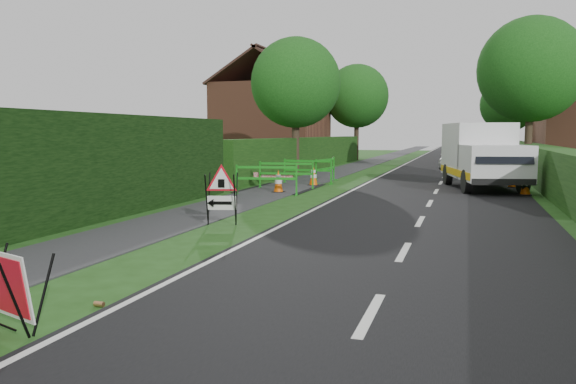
# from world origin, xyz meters

# --- Properties ---
(ground) EXTENTS (120.00, 120.00, 0.00)m
(ground) POSITION_xyz_m (0.00, 0.00, 0.00)
(ground) COLOR #1E4714
(ground) RESTS_ON ground
(road_surface) EXTENTS (6.00, 90.00, 0.02)m
(road_surface) POSITION_xyz_m (2.50, 35.00, 0.00)
(road_surface) COLOR black
(road_surface) RESTS_ON ground
(footpath) EXTENTS (2.00, 90.00, 0.02)m
(footpath) POSITION_xyz_m (-3.00, 35.00, 0.01)
(footpath) COLOR #2D2D30
(footpath) RESTS_ON ground
(hedge_west_near) EXTENTS (1.10, 18.00, 2.50)m
(hedge_west_near) POSITION_xyz_m (-5.00, 0.00, 0.00)
(hedge_west_near) COLOR black
(hedge_west_near) RESTS_ON ground
(hedge_west_far) EXTENTS (1.00, 24.00, 1.80)m
(hedge_west_far) POSITION_xyz_m (-5.00, 22.00, 0.00)
(hedge_west_far) COLOR #14380F
(hedge_west_far) RESTS_ON ground
(hedge_east) EXTENTS (1.20, 50.00, 1.50)m
(hedge_east) POSITION_xyz_m (6.50, 16.00, 0.00)
(hedge_east) COLOR #14380F
(hedge_east) RESTS_ON ground
(house_west) EXTENTS (7.50, 7.40, 7.88)m
(house_west) POSITION_xyz_m (-10.00, 30.00, 2.90)
(house_west) COLOR brown
(house_west) RESTS_ON ground
(tree_nw) EXTENTS (4.40, 4.40, 6.70)m
(tree_nw) POSITION_xyz_m (-4.60, 18.00, 4.48)
(tree_nw) COLOR #2D2116
(tree_nw) RESTS_ON ground
(tree_ne) EXTENTS (5.20, 5.20, 7.79)m
(tree_ne) POSITION_xyz_m (6.40, 22.00, 5.17)
(tree_ne) COLOR #2D2116
(tree_ne) RESTS_ON ground
(tree_fw) EXTENTS (4.80, 4.80, 7.24)m
(tree_fw) POSITION_xyz_m (-4.60, 34.00, 4.83)
(tree_fw) COLOR #2D2116
(tree_fw) RESTS_ON ground
(tree_fe) EXTENTS (4.20, 4.20, 6.33)m
(tree_fe) POSITION_xyz_m (6.40, 38.00, 4.22)
(tree_fe) COLOR #2D2116
(tree_fe) RESTS_ON ground
(red_rect_sign) EXTENTS (1.10, 0.86, 0.83)m
(red_rect_sign) POSITION_xyz_m (-1.06, -4.09, 0.48)
(red_rect_sign) COLOR black
(red_rect_sign) RESTS_ON ground
(triangle_sign) EXTENTS (0.96, 0.96, 1.15)m
(triangle_sign) POSITION_xyz_m (-1.67, 2.61, 0.80)
(triangle_sign) COLOR black
(triangle_sign) RESTS_ON ground
(works_van) EXTENTS (3.15, 5.59, 2.41)m
(works_van) POSITION_xyz_m (4.01, 13.19, 1.28)
(works_van) COLOR silver
(works_van) RESTS_ON ground
(traffic_cone_0) EXTENTS (0.38, 0.38, 0.79)m
(traffic_cone_0) POSITION_xyz_m (5.36, 11.34, 0.39)
(traffic_cone_0) COLOR black
(traffic_cone_0) RESTS_ON ground
(traffic_cone_1) EXTENTS (0.38, 0.38, 0.79)m
(traffic_cone_1) POSITION_xyz_m (5.15, 14.00, 0.39)
(traffic_cone_1) COLOR black
(traffic_cone_1) RESTS_ON ground
(traffic_cone_2) EXTENTS (0.38, 0.38, 0.79)m
(traffic_cone_2) POSITION_xyz_m (4.72, 15.50, 0.39)
(traffic_cone_2) COLOR black
(traffic_cone_2) RESTS_ON ground
(traffic_cone_3) EXTENTS (0.38, 0.38, 0.79)m
(traffic_cone_3) POSITION_xyz_m (-2.68, 9.63, 0.39)
(traffic_cone_3) COLOR black
(traffic_cone_3) RESTS_ON ground
(traffic_cone_4) EXTENTS (0.38, 0.38, 0.79)m
(traffic_cone_4) POSITION_xyz_m (-2.19, 12.44, 0.39)
(traffic_cone_4) COLOR black
(traffic_cone_4) RESTS_ON ground
(ped_barrier_0) EXTENTS (2.09, 0.73, 1.00)m
(ped_barrier_0) POSITION_xyz_m (-2.81, 8.78, 0.63)
(ped_barrier_0) COLOR #188819
(ped_barrier_0) RESTS_ON ground
(ped_barrier_1) EXTENTS (2.09, 0.58, 1.00)m
(ped_barrier_1) POSITION_xyz_m (-2.88, 11.14, 0.63)
(ped_barrier_1) COLOR #188819
(ped_barrier_1) RESTS_ON ground
(ped_barrier_2) EXTENTS (2.08, 0.49, 1.00)m
(ped_barrier_2) POSITION_xyz_m (-2.64, 13.23, 0.63)
(ped_barrier_2) COLOR #188819
(ped_barrier_2) RESTS_ON ground
(ped_barrier_3) EXTENTS (0.63, 2.09, 1.00)m
(ped_barrier_3) POSITION_xyz_m (-2.17, 14.28, 0.63)
(ped_barrier_3) COLOR #188819
(ped_barrier_3) RESTS_ON ground
(redwhite_plank) EXTENTS (1.50, 0.20, 0.25)m
(redwhite_plank) POSITION_xyz_m (-3.40, 11.17, 0.00)
(redwhite_plank) COLOR red
(redwhite_plank) RESTS_ON ground
(litter_can) EXTENTS (0.12, 0.07, 0.07)m
(litter_can) POSITION_xyz_m (-0.60, -3.14, 0.00)
(litter_can) COLOR #BF7F4C
(litter_can) RESTS_ON ground
(hatchback_car) EXTENTS (1.80, 3.89, 1.29)m
(hatchback_car) POSITION_xyz_m (2.85, 25.04, 0.65)
(hatchback_car) COLOR silver
(hatchback_car) RESTS_ON ground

